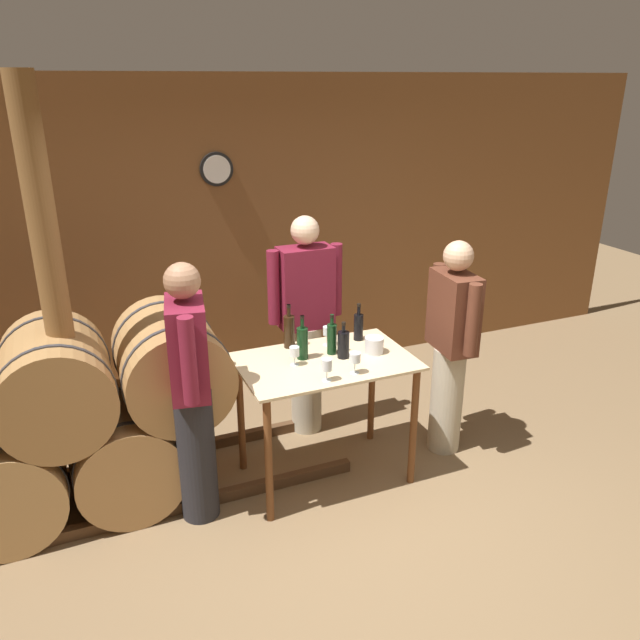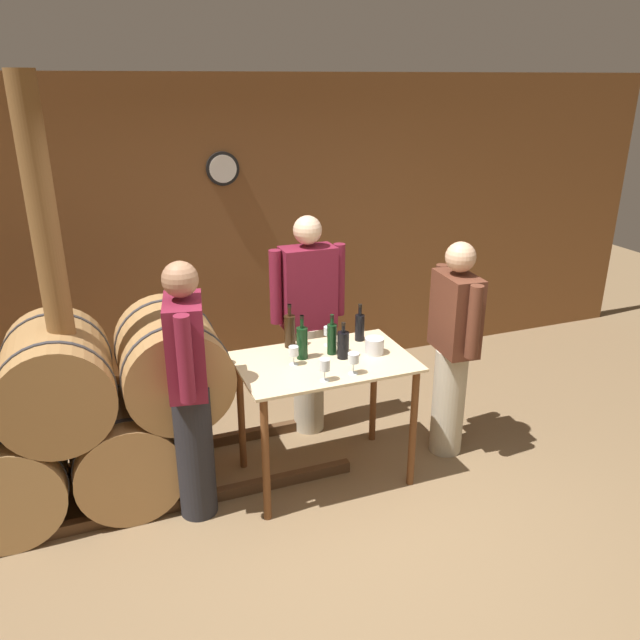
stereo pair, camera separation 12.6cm
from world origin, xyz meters
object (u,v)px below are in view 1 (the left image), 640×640
Objects in this scene: person_host at (306,322)px; person_visitor_bearded at (451,345)px; wine_bottle_right at (343,344)px; ice_bucket at (374,345)px; wine_glass_far_side at (327,332)px; wine_bottle_center at (332,338)px; person_visitor_with_scarf at (191,391)px; wine_glass_near_right at (355,358)px; wine_glass_near_left at (294,352)px; wooden_post at (58,316)px; wine_glass_near_center at (327,365)px; wine_bottle_far_right at (358,326)px; wine_bottle_far_left at (289,331)px; wine_bottle_left at (302,342)px.

person_host is 1.09m from person_visitor_bearded.
wine_bottle_right is 1.97× the size of ice_bucket.
ice_bucket is at bearing -44.38° from wine_glass_far_side.
person_visitor_with_scarf is at bearing -170.84° from wine_bottle_center.
ice_bucket is at bearing 42.35° from wine_glass_near_right.
person_visitor_bearded is at bearing -1.42° from wine_glass_near_left.
wooden_post is 10.64× the size of wine_bottle_right.
wine_glass_near_center is at bearing -14.18° from person_visitor_with_scarf.
wine_bottle_far_right is 0.16× the size of person_visitor_with_scarf.
wine_glass_near_right is 0.93m from person_visitor_bearded.
wine_glass_near_right is 1.10× the size of ice_bucket.
wine_bottle_far_left is 1.18m from person_visitor_bearded.
wine_bottle_right is at bearing 48.91° from wine_glass_near_center.
wine_bottle_left is at bearing -150.05° from wine_glass_far_side.
wine_bottle_left is 0.19× the size of person_visitor_bearded.
wine_bottle_far_right is at bearing 16.54° from wine_bottle_left.
wine_bottle_center is 0.14m from wine_glass_far_side.
person_visitor_with_scarf is (-1.03, -0.73, -0.02)m from person_host.
ice_bucket is (0.24, -0.24, -0.05)m from wine_glass_far_side.
person_host is at bearing 66.36° from wine_bottle_left.
wooden_post is 1.73m from wine_glass_far_side.
ice_bucket is (0.46, 0.26, -0.05)m from wine_glass_near_center.
wine_bottle_center is at bearing 61.83° from wine_glass_near_center.
wine_bottle_far_right is 0.17× the size of person_visitor_bearded.
person_visitor_bearded is (1.11, -0.11, -0.16)m from wine_bottle_left.
wine_glass_far_side is at bearing 66.31° from wine_glass_near_center.
wine_bottle_center is 0.10m from wine_bottle_right.
ice_bucket is at bearing -20.09° from wine_bottle_center.
wine_bottle_center is at bearing 14.16° from wine_glass_near_left.
person_visitor_with_scarf is (-1.27, -0.31, -0.11)m from wine_bottle_far_right.
wine_bottle_left is at bearing 11.77° from person_visitor_with_scarf.
wine_glass_near_left is at bearing 178.58° from person_visitor_bearded.
wine_bottle_left is 2.36× the size of wine_glass_near_left.
wine_bottle_far_right is 1.95× the size of wine_glass_far_side.
person_visitor_with_scarf is (-0.80, 0.20, -0.11)m from wine_glass_near_center.
person_host is (0.25, 0.56, -0.10)m from wine_bottle_left.
wine_glass_near_center is 0.09× the size of person_visitor_with_scarf.
person_host is (0.04, 0.57, -0.10)m from wine_bottle_center.
wine_bottle_far_left is 0.50m from wine_bottle_far_right.
wine_glass_near_left is 0.92× the size of wine_glass_far_side.
person_host reaches higher than wine_bottle_left.
wine_bottle_right is 1.05m from person_visitor_with_scarf.
wine_bottle_center is (1.67, -0.20, -0.33)m from wooden_post.
wine_bottle_far_left reaches higher than wine_glass_near_right.
person_visitor_with_scarf is (-0.77, -0.38, -0.13)m from wine_bottle_far_left.
wine_bottle_far_left is at bearing 136.63° from wine_bottle_center.
wine_bottle_center is 2.00× the size of wine_glass_near_right.
wine_bottle_right is 0.34m from wine_glass_near_left.
wine_bottle_left is 0.50m from ice_bucket.
wine_bottle_far_left is 0.60m from wine_glass_near_right.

